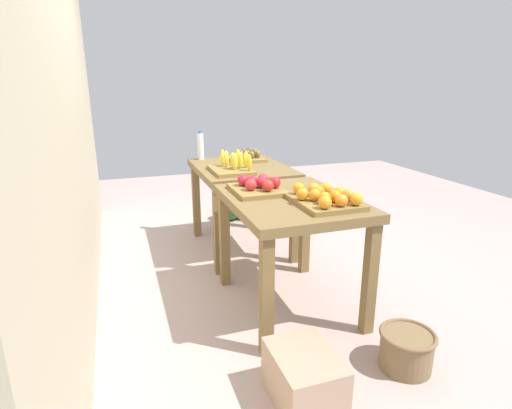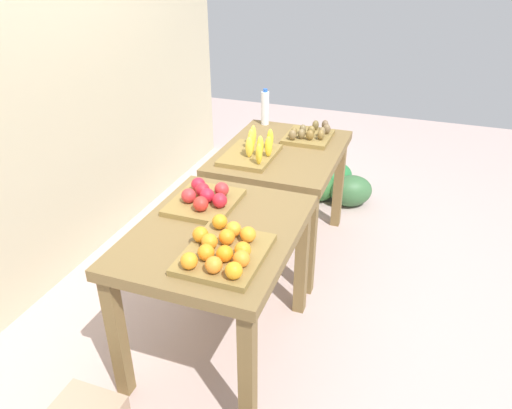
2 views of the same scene
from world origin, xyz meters
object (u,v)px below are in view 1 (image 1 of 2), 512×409
Objects in this scene: orange_bin at (326,198)px; watermelon_pile at (239,206)px; cardboard_produce_box at (304,379)px; display_table_left at (290,215)px; apple_bin at (258,186)px; water_bottle at (201,146)px; wicker_basket at (406,349)px; banana_crate at (233,166)px; kiwi_bin at (247,157)px; display_table_right at (241,179)px.

orange_bin reaches higher than watermelon_pile.
orange_bin is at bearing -33.60° from cardboard_produce_box.
cardboard_produce_box is at bearing 161.18° from display_table_left.
apple_bin reaches higher than watermelon_pile.
water_bottle is (1.57, 0.28, 0.25)m from display_table_left.
orange_bin is 0.97m from wicker_basket.
apple_bin reaches higher than display_table_left.
banana_crate is 1.19× the size of kiwi_bin.
orange_bin is at bearing -179.80° from kiwi_bin.
banana_crate reaches higher than apple_bin.
wicker_basket is at bearing -160.69° from orange_bin.
banana_crate reaches higher than wicker_basket.
orange_bin is 1.17m from banana_crate.
kiwi_bin is at bearing -10.88° from cardboard_produce_box.
water_bottle is 0.70× the size of cardboard_produce_box.
orange_bin is 2.37m from watermelon_pile.
apple_bin is 1.00× the size of cardboard_produce_box.
wicker_basket is (-1.74, -0.49, -0.73)m from banana_crate.
display_table_right is 1.09m from watermelon_pile.
orange_bin is at bearing 19.31° from wicker_basket.
banana_crate is at bearing 149.31° from kiwi_bin.
watermelon_pile is 2.30× the size of wicker_basket.
banana_crate is at bearing 8.58° from display_table_left.
cardboard_produce_box is at bearing 174.83° from banana_crate.
display_table_left is at bearing 174.49° from kiwi_bin.
display_table_right reaches higher than cardboard_produce_box.
apple_bin reaches higher than orange_bin.
wicker_basket is at bearing -165.34° from water_bottle.
display_table_right is at bearing 10.18° from wicker_basket.
cardboard_produce_box is at bearing 169.27° from watermelon_pile.
wicker_basket is (-0.61, -0.21, -0.73)m from orange_bin.
apple_bin is at bearing 37.04° from display_table_left.
apple_bin is 0.56× the size of watermelon_pile.
banana_crate is at bearing 160.82° from watermelon_pile.
orange_bin is 0.52m from apple_bin.
cardboard_produce_box is (-0.66, 0.44, -0.70)m from orange_bin.
display_table_left is 2.60× the size of cardboard_produce_box.
orange_bin reaches higher than cardboard_produce_box.
display_table_left is at bearing -18.82° from cardboard_produce_box.
kiwi_bin reaches higher than display_table_right.
water_bottle is (0.45, 0.28, 0.25)m from display_table_right.
watermelon_pile is at bearing -15.43° from display_table_right.
watermelon_pile is 2.86m from wicker_basket.
water_bottle is at bearing 63.91° from kiwi_bin.
apple_bin reaches higher than display_table_right.
display_table_right is 2.09m from cardboard_produce_box.
wicker_basket is at bearing -157.10° from display_table_left.
apple_bin is 2.00m from watermelon_pile.
cardboard_produce_box reaches higher than watermelon_pile.
cardboard_produce_box is at bearing 172.43° from apple_bin.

